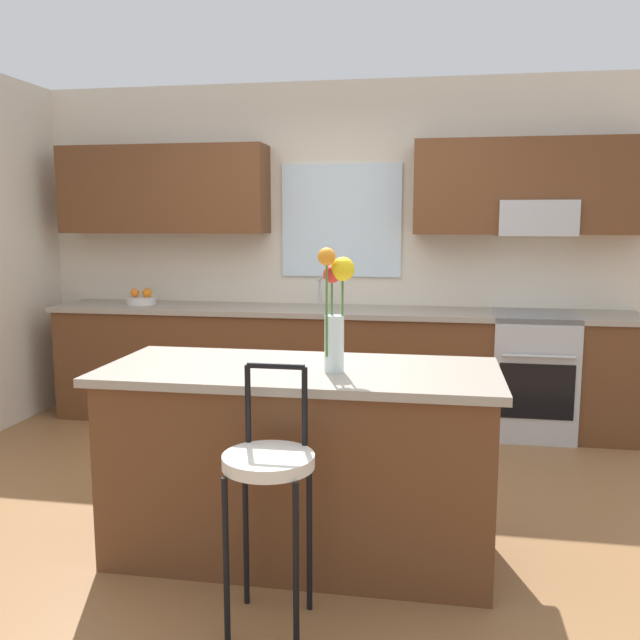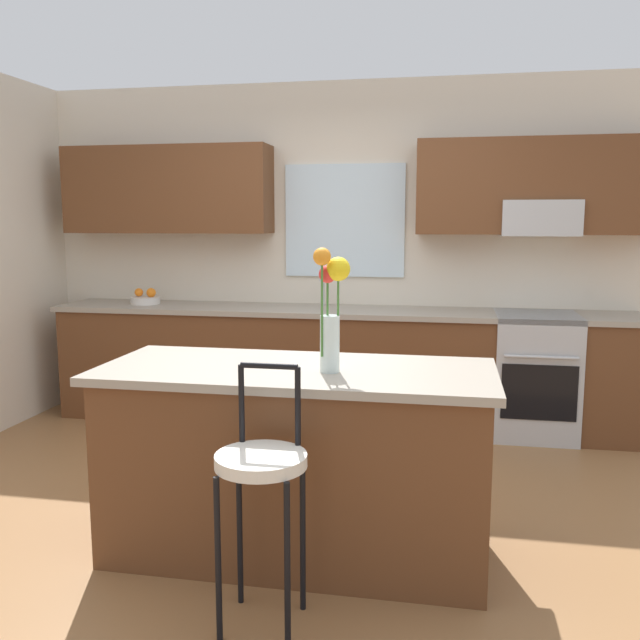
# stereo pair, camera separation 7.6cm
# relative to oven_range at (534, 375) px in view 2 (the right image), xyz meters

# --- Properties ---
(ground_plane) EXTENTS (14.00, 14.00, 0.00)m
(ground_plane) POSITION_rel_oven_range_xyz_m (-1.49, -1.68, -0.46)
(ground_plane) COLOR olive
(back_wall_assembly) EXTENTS (5.60, 0.50, 2.70)m
(back_wall_assembly) POSITION_rel_oven_range_xyz_m (-1.46, 0.31, 1.05)
(back_wall_assembly) COLOR beige
(back_wall_assembly) RESTS_ON ground
(counter_run) EXTENTS (4.56, 0.64, 0.92)m
(counter_run) POSITION_rel_oven_range_xyz_m (-1.49, 0.02, 0.01)
(counter_run) COLOR brown
(counter_run) RESTS_ON ground
(sink_faucet) EXTENTS (0.02, 0.13, 0.23)m
(sink_faucet) POSITION_rel_oven_range_xyz_m (-1.64, 0.17, 0.60)
(sink_faucet) COLOR #B7BABC
(sink_faucet) RESTS_ON counter_run
(oven_range) EXTENTS (0.60, 0.64, 0.92)m
(oven_range) POSITION_rel_oven_range_xyz_m (0.00, 0.00, 0.00)
(oven_range) COLOR #B7BABC
(oven_range) RESTS_ON ground
(kitchen_island) EXTENTS (1.86, 0.79, 0.92)m
(kitchen_island) POSITION_rel_oven_range_xyz_m (-1.35, -2.11, 0.00)
(kitchen_island) COLOR brown
(kitchen_island) RESTS_ON ground
(bar_stool_near) EXTENTS (0.36, 0.36, 1.04)m
(bar_stool_near) POSITION_rel_oven_range_xyz_m (-1.35, -2.72, 0.18)
(bar_stool_near) COLOR black
(bar_stool_near) RESTS_ON ground
(flower_vase) EXTENTS (0.16, 0.14, 0.57)m
(flower_vase) POSITION_rel_oven_range_xyz_m (-1.17, -2.18, 0.77)
(flower_vase) COLOR silver
(flower_vase) RESTS_ON kitchen_island
(fruit_bowl_oranges) EXTENTS (0.24, 0.24, 0.13)m
(fruit_bowl_oranges) POSITION_rel_oven_range_xyz_m (-3.10, 0.02, 0.50)
(fruit_bowl_oranges) COLOR silver
(fruit_bowl_oranges) RESTS_ON counter_run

